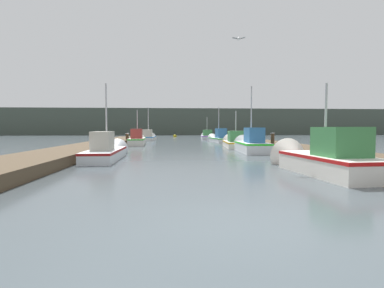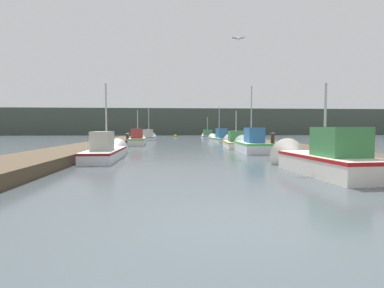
{
  "view_description": "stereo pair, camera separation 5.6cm",
  "coord_description": "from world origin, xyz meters",
  "px_view_note": "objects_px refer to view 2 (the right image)",
  "views": [
    {
      "loc": [
        -1.13,
        -4.45,
        1.54
      ],
      "look_at": [
        0.14,
        13.93,
        0.56
      ],
      "focal_mm": 28.0,
      "sensor_mm": 36.0,
      "label": 1
    },
    {
      "loc": [
        -1.08,
        -4.45,
        1.54
      ],
      "look_at": [
        0.14,
        13.93,
        0.56
      ],
      "focal_mm": 28.0,
      "sensor_mm": 36.0,
      "label": 2
    }
  ],
  "objects_px": {
    "mooring_piling_2": "(142,136)",
    "seagull_lead": "(238,39)",
    "fishing_boat_4": "(138,139)",
    "fishing_boat_6": "(149,137)",
    "fishing_boat_2": "(251,144)",
    "fishing_boat_1": "(108,151)",
    "channel_buoy": "(176,136)",
    "fishing_boat_7": "(207,136)",
    "fishing_boat_0": "(320,158)",
    "fishing_boat_3": "(235,142)",
    "mooring_piling_0": "(128,139)",
    "mooring_piling_1": "(273,142)",
    "fishing_boat_5": "(218,138)"
  },
  "relations": [
    {
      "from": "mooring_piling_2",
      "to": "seagull_lead",
      "type": "xyz_separation_m",
      "value": [
        6.9,
        -27.53,
        4.95
      ]
    },
    {
      "from": "mooring_piling_2",
      "to": "fishing_boat_4",
      "type": "bearing_deg",
      "value": -86.26
    },
    {
      "from": "fishing_boat_6",
      "to": "fishing_boat_2",
      "type": "bearing_deg",
      "value": -63.41
    },
    {
      "from": "fishing_boat_1",
      "to": "fishing_boat_2",
      "type": "height_order",
      "value": "fishing_boat_2"
    },
    {
      "from": "fishing_boat_1",
      "to": "channel_buoy",
      "type": "xyz_separation_m",
      "value": [
        3.85,
        35.69,
        -0.22
      ]
    },
    {
      "from": "fishing_boat_7",
      "to": "fishing_boat_0",
      "type": "bearing_deg",
      "value": -86.93
    },
    {
      "from": "fishing_boat_3",
      "to": "mooring_piling_0",
      "type": "bearing_deg",
      "value": 156.63
    },
    {
      "from": "fishing_boat_6",
      "to": "mooring_piling_1",
      "type": "relative_size",
      "value": 3.71
    },
    {
      "from": "fishing_boat_3",
      "to": "fishing_boat_5",
      "type": "xyz_separation_m",
      "value": [
        0.01,
        9.03,
        0.03
      ]
    },
    {
      "from": "fishing_boat_1",
      "to": "channel_buoy",
      "type": "distance_m",
      "value": 35.9
    },
    {
      "from": "fishing_boat_5",
      "to": "seagull_lead",
      "type": "relative_size",
      "value": 11.15
    },
    {
      "from": "fishing_boat_5",
      "to": "fishing_boat_4",
      "type": "bearing_deg",
      "value": -153.23
    },
    {
      "from": "fishing_boat_1",
      "to": "mooring_piling_0",
      "type": "distance_m",
      "value": 13.82
    },
    {
      "from": "fishing_boat_4",
      "to": "fishing_boat_6",
      "type": "height_order",
      "value": "fishing_boat_6"
    },
    {
      "from": "mooring_piling_0",
      "to": "channel_buoy",
      "type": "distance_m",
      "value": 22.46
    },
    {
      "from": "fishing_boat_0",
      "to": "fishing_boat_3",
      "type": "xyz_separation_m",
      "value": [
        0.09,
        14.29,
        -0.1
      ]
    },
    {
      "from": "fishing_boat_0",
      "to": "mooring_piling_0",
      "type": "distance_m",
      "value": 21.51
    },
    {
      "from": "fishing_boat_2",
      "to": "fishing_boat_7",
      "type": "xyz_separation_m",
      "value": [
        -0.06,
        23.63,
        -0.11
      ]
    },
    {
      "from": "fishing_boat_7",
      "to": "mooring_piling_2",
      "type": "distance_m",
      "value": 9.32
    },
    {
      "from": "fishing_boat_0",
      "to": "fishing_boat_1",
      "type": "height_order",
      "value": "fishing_boat_1"
    },
    {
      "from": "fishing_boat_3",
      "to": "seagull_lead",
      "type": "bearing_deg",
      "value": -96.95
    },
    {
      "from": "fishing_boat_4",
      "to": "seagull_lead",
      "type": "distance_m",
      "value": 17.01
    },
    {
      "from": "fishing_boat_7",
      "to": "mooring_piling_0",
      "type": "xyz_separation_m",
      "value": [
        -9.36,
        -13.45,
        0.13
      ]
    },
    {
      "from": "mooring_piling_1",
      "to": "seagull_lead",
      "type": "distance_m",
      "value": 8.35
    },
    {
      "from": "fishing_boat_3",
      "to": "mooring_piling_0",
      "type": "height_order",
      "value": "fishing_boat_3"
    },
    {
      "from": "fishing_boat_5",
      "to": "seagull_lead",
      "type": "height_order",
      "value": "seagull_lead"
    },
    {
      "from": "fishing_boat_4",
      "to": "channel_buoy",
      "type": "distance_m",
      "value": 23.41
    },
    {
      "from": "fishing_boat_0",
      "to": "fishing_boat_6",
      "type": "relative_size",
      "value": 1.14
    },
    {
      "from": "fishing_boat_0",
      "to": "channel_buoy",
      "type": "xyz_separation_m",
      "value": [
        -4.52,
        41.26,
        -0.32
      ]
    },
    {
      "from": "fishing_boat_1",
      "to": "fishing_boat_4",
      "type": "distance_m",
      "value": 12.59
    },
    {
      "from": "fishing_boat_7",
      "to": "channel_buoy",
      "type": "relative_size",
      "value": 5.25
    },
    {
      "from": "fishing_boat_1",
      "to": "fishing_boat_6",
      "type": "relative_size",
      "value": 1.36
    },
    {
      "from": "channel_buoy",
      "to": "seagull_lead",
      "type": "distance_m",
      "value": 38.63
    },
    {
      "from": "fishing_boat_1",
      "to": "fishing_boat_6",
      "type": "height_order",
      "value": "fishing_boat_6"
    },
    {
      "from": "fishing_boat_2",
      "to": "fishing_boat_7",
      "type": "height_order",
      "value": "fishing_boat_2"
    },
    {
      "from": "seagull_lead",
      "to": "fishing_boat_2",
      "type": "bearing_deg",
      "value": 76.93
    },
    {
      "from": "fishing_boat_7",
      "to": "mooring_piling_2",
      "type": "height_order",
      "value": "fishing_boat_7"
    },
    {
      "from": "fishing_boat_1",
      "to": "fishing_boat_6",
      "type": "xyz_separation_m",
      "value": [
        0.39,
        22.1,
        0.03
      ]
    },
    {
      "from": "fishing_boat_3",
      "to": "seagull_lead",
      "type": "xyz_separation_m",
      "value": [
        -2.3,
        -11.23,
        5.04
      ]
    },
    {
      "from": "fishing_boat_7",
      "to": "mooring_piling_1",
      "type": "distance_m",
      "value": 23.96
    },
    {
      "from": "fishing_boat_7",
      "to": "mooring_piling_2",
      "type": "xyz_separation_m",
      "value": [
        -9.05,
        -2.2,
        0.09
      ]
    },
    {
      "from": "fishing_boat_6",
      "to": "channel_buoy",
      "type": "xyz_separation_m",
      "value": [
        3.46,
        13.59,
        -0.25
      ]
    },
    {
      "from": "mooring_piling_1",
      "to": "channel_buoy",
      "type": "relative_size",
      "value": 1.15
    },
    {
      "from": "fishing_boat_1",
      "to": "fishing_boat_4",
      "type": "xyz_separation_m",
      "value": [
        0.08,
        12.59,
        0.09
      ]
    },
    {
      "from": "fishing_boat_1",
      "to": "mooring_piling_0",
      "type": "xyz_separation_m",
      "value": [
        -1.04,
        13.78,
        0.14
      ]
    },
    {
      "from": "fishing_boat_7",
      "to": "fishing_boat_5",
      "type": "bearing_deg",
      "value": -86.11
    },
    {
      "from": "mooring_piling_2",
      "to": "seagull_lead",
      "type": "distance_m",
      "value": 28.81
    },
    {
      "from": "fishing_boat_5",
      "to": "seagull_lead",
      "type": "distance_m",
      "value": 20.99
    },
    {
      "from": "fishing_boat_5",
      "to": "channel_buoy",
      "type": "distance_m",
      "value": 18.52
    },
    {
      "from": "fishing_boat_4",
      "to": "mooring_piling_1",
      "type": "distance_m",
      "value": 13.39
    }
  ]
}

